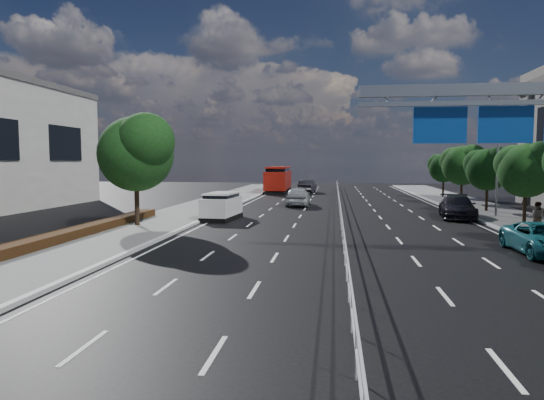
{
  "coord_description": "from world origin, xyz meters",
  "views": [
    {
      "loc": [
        -0.42,
        -9.31,
        3.9
      ],
      "look_at": [
        -2.83,
        9.41,
        2.4
      ],
      "focal_mm": 32.0,
      "sensor_mm": 36.0,
      "label": 1
    }
  ],
  "objects_px": {
    "overhead_gantry": "(528,116)",
    "pedestrian_b": "(537,217)",
    "parked_car_teal": "(544,239)",
    "near_car_silver": "(298,196)",
    "red_bus": "(278,179)",
    "near_car_dark": "(307,186)",
    "parked_car_dark": "(457,207)",
    "white_minivan": "(222,206)"
  },
  "relations": [
    {
      "from": "overhead_gantry",
      "to": "pedestrian_b",
      "type": "distance_m",
      "value": 9.77
    },
    {
      "from": "parked_car_teal",
      "to": "pedestrian_b",
      "type": "height_order",
      "value": "pedestrian_b"
    },
    {
      "from": "overhead_gantry",
      "to": "near_car_silver",
      "type": "xyz_separation_m",
      "value": [
        -10.3,
        23.23,
        -4.75
      ]
    },
    {
      "from": "red_bus",
      "to": "near_car_dark",
      "type": "distance_m",
      "value": 3.87
    },
    {
      "from": "red_bus",
      "to": "parked_car_dark",
      "type": "distance_m",
      "value": 30.9
    },
    {
      "from": "near_car_dark",
      "to": "parked_car_dark",
      "type": "relative_size",
      "value": 0.89
    },
    {
      "from": "white_minivan",
      "to": "parked_car_dark",
      "type": "height_order",
      "value": "white_minivan"
    },
    {
      "from": "near_car_silver",
      "to": "near_car_dark",
      "type": "height_order",
      "value": "near_car_silver"
    },
    {
      "from": "red_bus",
      "to": "near_car_dark",
      "type": "height_order",
      "value": "red_bus"
    },
    {
      "from": "near_car_dark",
      "to": "pedestrian_b",
      "type": "relative_size",
      "value": 2.96
    },
    {
      "from": "overhead_gantry",
      "to": "parked_car_dark",
      "type": "relative_size",
      "value": 1.89
    },
    {
      "from": "white_minivan",
      "to": "parked_car_dark",
      "type": "distance_m",
      "value": 16.18
    },
    {
      "from": "near_car_dark",
      "to": "white_minivan",
      "type": "bearing_deg",
      "value": 87.51
    },
    {
      "from": "white_minivan",
      "to": "parked_car_dark",
      "type": "relative_size",
      "value": 0.8
    },
    {
      "from": "red_bus",
      "to": "pedestrian_b",
      "type": "distance_m",
      "value": 38.46
    },
    {
      "from": "white_minivan",
      "to": "near_car_silver",
      "type": "xyz_separation_m",
      "value": [
        4.36,
        10.83,
        -0.04
      ]
    },
    {
      "from": "red_bus",
      "to": "parked_car_teal",
      "type": "bearing_deg",
      "value": -69.43
    },
    {
      "from": "overhead_gantry",
      "to": "near_car_dark",
      "type": "bearing_deg",
      "value": 104.21
    },
    {
      "from": "overhead_gantry",
      "to": "near_car_dark",
      "type": "distance_m",
      "value": 42.97
    },
    {
      "from": "parked_car_teal",
      "to": "parked_car_dark",
      "type": "xyz_separation_m",
      "value": [
        -0.28,
        13.25,
        0.12
      ]
    },
    {
      "from": "overhead_gantry",
      "to": "near_car_silver",
      "type": "height_order",
      "value": "overhead_gantry"
    },
    {
      "from": "white_minivan",
      "to": "near_car_silver",
      "type": "height_order",
      "value": "white_minivan"
    },
    {
      "from": "white_minivan",
      "to": "red_bus",
      "type": "xyz_separation_m",
      "value": [
        0.45,
        29.52,
        0.8
      ]
    },
    {
      "from": "parked_car_dark",
      "to": "pedestrian_b",
      "type": "xyz_separation_m",
      "value": [
        2.28,
        -7.38,
        0.17
      ]
    },
    {
      "from": "parked_car_teal",
      "to": "parked_car_dark",
      "type": "distance_m",
      "value": 13.26
    },
    {
      "from": "parked_car_dark",
      "to": "pedestrian_b",
      "type": "distance_m",
      "value": 7.73
    },
    {
      "from": "parked_car_teal",
      "to": "parked_car_dark",
      "type": "bearing_deg",
      "value": 90.31
    },
    {
      "from": "parked_car_teal",
      "to": "parked_car_dark",
      "type": "relative_size",
      "value": 0.89
    },
    {
      "from": "near_car_silver",
      "to": "pedestrian_b",
      "type": "relative_size",
      "value": 3.07
    },
    {
      "from": "overhead_gantry",
      "to": "parked_car_teal",
      "type": "height_order",
      "value": "overhead_gantry"
    },
    {
      "from": "white_minivan",
      "to": "pedestrian_b",
      "type": "height_order",
      "value": "white_minivan"
    },
    {
      "from": "near_car_silver",
      "to": "parked_car_teal",
      "type": "xyz_separation_m",
      "value": [
        11.86,
        -21.28,
        -0.19
      ]
    },
    {
      "from": "parked_car_teal",
      "to": "near_car_silver",
      "type": "bearing_deg",
      "value": 118.22
    },
    {
      "from": "near_car_dark",
      "to": "pedestrian_b",
      "type": "distance_m",
      "value": 36.4
    },
    {
      "from": "near_car_silver",
      "to": "parked_car_teal",
      "type": "height_order",
      "value": "near_car_silver"
    },
    {
      "from": "near_car_silver",
      "to": "overhead_gantry",
      "type": "bearing_deg",
      "value": 113.83
    },
    {
      "from": "red_bus",
      "to": "parked_car_teal",
      "type": "relative_size",
      "value": 2.27
    },
    {
      "from": "white_minivan",
      "to": "parked_car_teal",
      "type": "xyz_separation_m",
      "value": [
        16.22,
        -10.45,
        -0.23
      ]
    },
    {
      "from": "red_bus",
      "to": "near_car_silver",
      "type": "relative_size",
      "value": 2.18
    },
    {
      "from": "near_car_dark",
      "to": "parked_car_dark",
      "type": "bearing_deg",
      "value": 119.89
    },
    {
      "from": "near_car_silver",
      "to": "near_car_dark",
      "type": "xyz_separation_m",
      "value": [
        -0.18,
        18.17,
        -0.06
      ]
    },
    {
      "from": "near_car_dark",
      "to": "parked_car_dark",
      "type": "distance_m",
      "value": 28.72
    }
  ]
}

